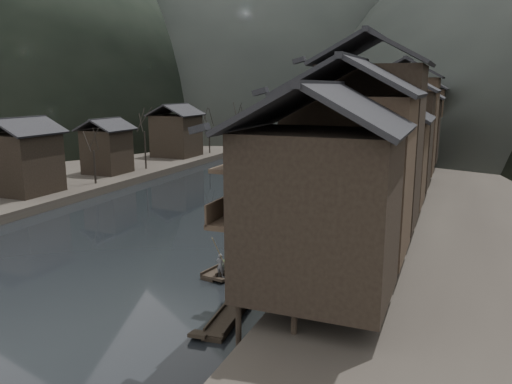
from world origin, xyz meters
The scene contains 12 objects.
water centered at (0.00, 0.00, 0.00)m, with size 300.00×300.00×0.00m, color black.
left_bank centered at (-35.00, 40.00, 0.60)m, with size 40.00×200.00×1.20m, color #2D2823.
stilt_houses centered at (17.28, 19.35, 8.92)m, with size 9.00×67.60×16.31m.
left_houses centered at (-20.50, 20.12, 5.66)m, with size 8.10×53.20×8.73m.
bare_trees centered at (-17.00, 23.34, 6.51)m, with size 3.99×73.72×7.99m.
moored_sampans centered at (12.16, 26.64, 0.20)m, with size 2.78×73.04×0.47m.
midriver_boats centered at (-1.44, 47.41, 0.20)m, with size 9.62×26.45×0.45m.
stone_bridge centered at (0.00, 72.00, 5.11)m, with size 40.00×6.00×9.00m.
hero_sampan centered at (9.08, -0.83, 0.20)m, with size 1.90×5.11×0.44m.
cargo_heap centered at (9.04, -0.60, 0.77)m, with size 1.11×1.45×0.67m, color black.
boatman centered at (9.42, -2.56, 1.24)m, with size 0.59×0.39×1.61m, color #4E4E50.
bamboo_pole centered at (9.62, -2.56, 3.91)m, with size 0.06×0.06×4.20m, color #8C7A51.
Camera 1 is at (23.16, -30.28, 12.47)m, focal length 35.00 mm.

